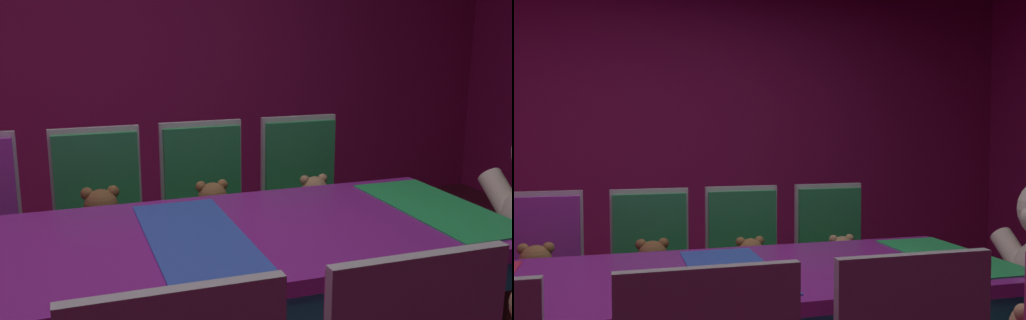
% 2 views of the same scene
% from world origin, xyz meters
% --- Properties ---
extents(wall_left, '(0.12, 6.40, 2.80)m').
position_xyz_m(wall_left, '(-2.60, 0.00, 1.40)').
color(wall_left, '#8C1959').
rests_on(wall_left, ground_plane).
extents(banquet_table, '(0.90, 2.29, 0.75)m').
position_xyz_m(banquet_table, '(0.00, 0.00, 0.65)').
color(banquet_table, purple).
rests_on(banquet_table, ground_plane).
extents(chair_left_1, '(0.42, 0.41, 0.98)m').
position_xyz_m(chair_left_1, '(-0.81, -0.26, 0.60)').
color(chair_left_1, '#268C4C').
rests_on(chair_left_1, ground_plane).
extents(teddy_left_1, '(0.24, 0.31, 0.30)m').
position_xyz_m(teddy_left_1, '(-0.67, -0.26, 0.58)').
color(teddy_left_1, brown).
rests_on(teddy_left_1, chair_left_1).
extents(chair_left_2, '(0.42, 0.41, 0.98)m').
position_xyz_m(chair_left_2, '(-0.83, 0.24, 0.60)').
color(chair_left_2, '#268C4C').
rests_on(chair_left_2, ground_plane).
extents(teddy_left_2, '(0.23, 0.29, 0.28)m').
position_xyz_m(teddy_left_2, '(-0.69, 0.24, 0.58)').
color(teddy_left_2, olive).
rests_on(teddy_left_2, chair_left_2).
extents(chair_left_3, '(0.42, 0.41, 0.98)m').
position_xyz_m(chair_left_3, '(-0.84, 0.77, 0.60)').
color(chair_left_3, '#268C4C').
rests_on(chair_left_3, ground_plane).
extents(teddy_left_3, '(0.21, 0.28, 0.26)m').
position_xyz_m(teddy_left_3, '(-0.69, 0.77, 0.57)').
color(teddy_left_3, tan).
rests_on(teddy_left_3, chair_left_3).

